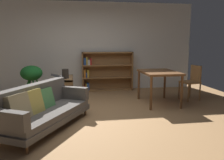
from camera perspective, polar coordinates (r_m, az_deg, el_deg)
name	(u,v)px	position (r m, az deg, el deg)	size (l,w,h in m)	color
ground_plane	(93,116)	(4.76, -4.85, -8.87)	(8.16, 8.16, 0.00)	#A87A4C
back_wall_panel	(86,47)	(7.22, -6.57, 8.22)	(6.80, 0.10, 2.70)	silver
fabric_couch	(41,108)	(4.18, -17.30, -6.70)	(1.57, 2.04, 0.76)	brown
media_console	(65,89)	(5.94, -11.67, -2.31)	(0.41, 1.01, 0.61)	olive
open_laptop	(61,76)	(6.01, -12.58, 0.99)	(0.47, 0.35, 0.07)	silver
desk_speaker	(65,74)	(5.67, -11.52, 1.51)	(0.16, 0.16, 0.23)	#2D2823
potted_floor_plant	(32,76)	(6.17, -19.35, 0.95)	(0.54, 0.54, 0.91)	#333338
dining_table	(159,75)	(5.64, 11.60, 1.21)	(0.81, 1.10, 0.80)	brown
dining_chair_near	(192,80)	(6.28, 19.26, -0.08)	(0.48, 0.48, 0.90)	olive
bookshelf	(105,71)	(7.16, -1.77, 2.21)	(1.57, 0.29, 1.20)	olive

